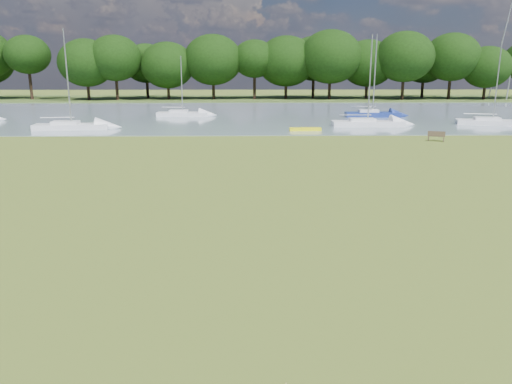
{
  "coord_description": "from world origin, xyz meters",
  "views": [
    {
      "loc": [
        -2.17,
        -20.16,
        5.7
      ],
      "look_at": [
        -1.81,
        -2.0,
        1.13
      ],
      "focal_mm": 35.0,
      "sensor_mm": 36.0,
      "label": 1
    }
  ],
  "objects_px": {
    "riverbank_bench": "(436,136)",
    "sailboat_2": "(182,113)",
    "sailboat_1": "(367,121)",
    "sailboat_5": "(71,124)",
    "sailboat_0": "(492,120)",
    "sailboat_7": "(372,112)",
    "kayak": "(305,129)"
  },
  "relations": [
    {
      "from": "riverbank_bench",
      "to": "sailboat_2",
      "type": "relative_size",
      "value": 0.2
    },
    {
      "from": "riverbank_bench",
      "to": "sailboat_2",
      "type": "bearing_deg",
      "value": 161.15
    },
    {
      "from": "sailboat_1",
      "to": "sailboat_2",
      "type": "distance_m",
      "value": 21.99
    },
    {
      "from": "riverbank_bench",
      "to": "sailboat_5",
      "type": "bearing_deg",
      "value": -170.84
    },
    {
      "from": "sailboat_0",
      "to": "sailboat_2",
      "type": "bearing_deg",
      "value": 178.13
    },
    {
      "from": "sailboat_2",
      "to": "sailboat_7",
      "type": "distance_m",
      "value": 22.16
    },
    {
      "from": "sailboat_0",
      "to": "sailboat_2",
      "type": "relative_size",
      "value": 1.18
    },
    {
      "from": "sailboat_1",
      "to": "kayak",
      "type": "bearing_deg",
      "value": -150.84
    },
    {
      "from": "riverbank_bench",
      "to": "sailboat_5",
      "type": "distance_m",
      "value": 32.26
    },
    {
      "from": "kayak",
      "to": "sailboat_1",
      "type": "xyz_separation_m",
      "value": [
        6.46,
        3.61,
        0.31
      ]
    },
    {
      "from": "sailboat_5",
      "to": "sailboat_1",
      "type": "bearing_deg",
      "value": -0.56
    },
    {
      "from": "riverbank_bench",
      "to": "kayak",
      "type": "xyz_separation_m",
      "value": [
        -9.59,
        6.41,
        -0.21
      ]
    },
    {
      "from": "sailboat_5",
      "to": "sailboat_7",
      "type": "xyz_separation_m",
      "value": [
        30.89,
        11.19,
        0.06
      ]
    },
    {
      "from": "riverbank_bench",
      "to": "kayak",
      "type": "bearing_deg",
      "value": 169.61
    },
    {
      "from": "sailboat_1",
      "to": "sailboat_7",
      "type": "xyz_separation_m",
      "value": [
        2.74,
        9.08,
        0.07
      ]
    },
    {
      "from": "riverbank_bench",
      "to": "sailboat_7",
      "type": "distance_m",
      "value": 19.11
    },
    {
      "from": "riverbank_bench",
      "to": "sailboat_2",
      "type": "xyz_separation_m",
      "value": [
        -22.5,
        20.42,
        0.07
      ]
    },
    {
      "from": "sailboat_1",
      "to": "sailboat_2",
      "type": "height_order",
      "value": "sailboat_1"
    },
    {
      "from": "sailboat_1",
      "to": "sailboat_0",
      "type": "bearing_deg",
      "value": 4.3
    },
    {
      "from": "riverbank_bench",
      "to": "sailboat_0",
      "type": "xyz_separation_m",
      "value": [
        9.72,
        10.99,
        0.08
      ]
    },
    {
      "from": "sailboat_1",
      "to": "sailboat_5",
      "type": "distance_m",
      "value": 28.22
    },
    {
      "from": "sailboat_0",
      "to": "kayak",
      "type": "bearing_deg",
      "value": -152.23
    },
    {
      "from": "sailboat_2",
      "to": "sailboat_5",
      "type": "bearing_deg",
      "value": -122.25
    },
    {
      "from": "sailboat_0",
      "to": "sailboat_5",
      "type": "relative_size",
      "value": 0.9
    },
    {
      "from": "riverbank_bench",
      "to": "sailboat_7",
      "type": "relative_size",
      "value": 0.15
    },
    {
      "from": "riverbank_bench",
      "to": "sailboat_1",
      "type": "bearing_deg",
      "value": 130.73
    },
    {
      "from": "sailboat_0",
      "to": "sailboat_7",
      "type": "bearing_deg",
      "value": 155.7
    },
    {
      "from": "sailboat_0",
      "to": "sailboat_7",
      "type": "distance_m",
      "value": 12.96
    },
    {
      "from": "sailboat_1",
      "to": "sailboat_2",
      "type": "relative_size",
      "value": 1.26
    },
    {
      "from": "sailboat_7",
      "to": "sailboat_5",
      "type": "bearing_deg",
      "value": -158.95
    },
    {
      "from": "sailboat_0",
      "to": "sailboat_1",
      "type": "distance_m",
      "value": 12.89
    },
    {
      "from": "kayak",
      "to": "sailboat_5",
      "type": "height_order",
      "value": "sailboat_5"
    }
  ]
}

